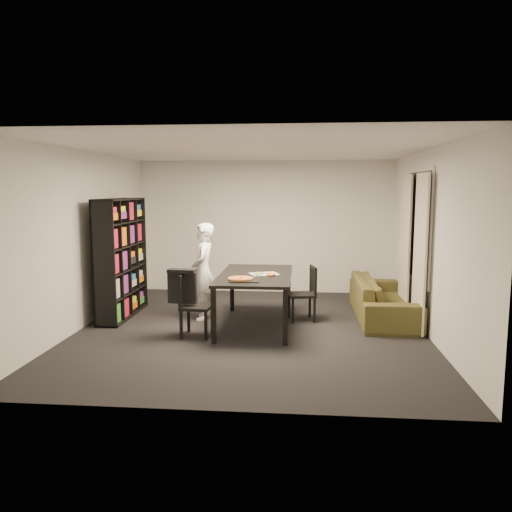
# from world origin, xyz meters

# --- Properties ---
(room) EXTENTS (5.01, 5.51, 2.61)m
(room) POSITION_xyz_m (0.00, 0.00, 1.30)
(room) COLOR black
(room) RESTS_ON ground
(window_pane) EXTENTS (0.02, 1.40, 1.60)m
(window_pane) POSITION_xyz_m (2.48, 0.60, 1.50)
(window_pane) COLOR black
(window_pane) RESTS_ON room
(window_frame) EXTENTS (0.03, 1.52, 1.72)m
(window_frame) POSITION_xyz_m (2.48, 0.60, 1.50)
(window_frame) COLOR white
(window_frame) RESTS_ON room
(curtain_left) EXTENTS (0.03, 0.70, 2.25)m
(curtain_left) POSITION_xyz_m (2.40, 0.08, 1.15)
(curtain_left) COLOR beige
(curtain_left) RESTS_ON room
(curtain_right) EXTENTS (0.03, 0.70, 2.25)m
(curtain_right) POSITION_xyz_m (2.40, 1.12, 1.15)
(curtain_right) COLOR beige
(curtain_right) RESTS_ON room
(bookshelf) EXTENTS (0.35, 1.50, 1.90)m
(bookshelf) POSITION_xyz_m (-2.16, 0.60, 0.95)
(bookshelf) COLOR black
(bookshelf) RESTS_ON room
(dining_table) EXTENTS (1.06, 1.90, 0.79)m
(dining_table) POSITION_xyz_m (0.05, 0.18, 0.72)
(dining_table) COLOR black
(dining_table) RESTS_ON room
(chair_left) EXTENTS (0.44, 0.44, 0.88)m
(chair_left) POSITION_xyz_m (-0.80, -0.41, 0.50)
(chair_left) COLOR black
(chair_left) RESTS_ON room
(chair_right) EXTENTS (0.47, 0.47, 0.86)m
(chair_right) POSITION_xyz_m (0.82, 0.59, 0.49)
(chair_right) COLOR black
(chair_right) RESTS_ON room
(draped_jacket) EXTENTS (0.41, 0.20, 0.49)m
(draped_jacket) POSITION_xyz_m (-0.92, -0.40, 0.73)
(draped_jacket) COLOR black
(draped_jacket) RESTS_ON chair_left
(person) EXTENTS (0.42, 0.59, 1.52)m
(person) POSITION_xyz_m (-0.81, 0.53, 0.76)
(person) COLOR white
(person) RESTS_ON room
(baking_tray) EXTENTS (0.43, 0.35, 0.01)m
(baking_tray) POSITION_xyz_m (-0.05, -0.38, 0.80)
(baking_tray) COLOR black
(baking_tray) RESTS_ON dining_table
(pepperoni_pizza) EXTENTS (0.35, 0.35, 0.03)m
(pepperoni_pizza) POSITION_xyz_m (-0.11, -0.37, 0.82)
(pepperoni_pizza) COLOR olive
(pepperoni_pizza) RESTS_ON dining_table
(kitchen_towel) EXTENTS (0.48, 0.43, 0.01)m
(kitchen_towel) POSITION_xyz_m (0.18, 0.17, 0.80)
(kitchen_towel) COLOR white
(kitchen_towel) RESTS_ON dining_table
(pizza_slices) EXTENTS (0.40, 0.35, 0.01)m
(pizza_slices) POSITION_xyz_m (0.19, 0.11, 0.81)
(pizza_slices) COLOR gold
(pizza_slices) RESTS_ON dining_table
(sofa) EXTENTS (0.85, 2.17, 0.63)m
(sofa) POSITION_xyz_m (2.03, 0.83, 0.32)
(sofa) COLOR #3B3717
(sofa) RESTS_ON room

